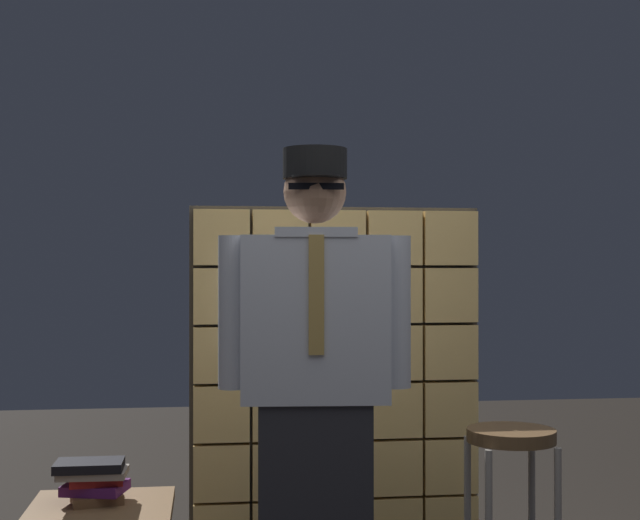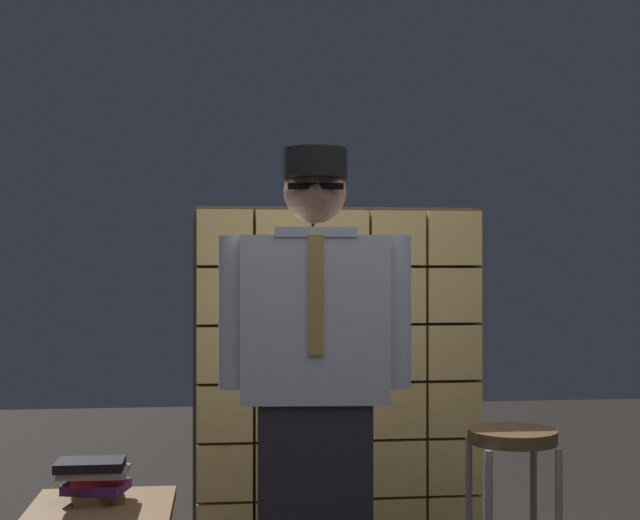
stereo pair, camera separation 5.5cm
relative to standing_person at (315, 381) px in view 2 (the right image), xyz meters
The scene contains 4 objects.
glass_block_wall 0.96m from the standing_person, 76.57° to the left, with size 1.41×0.10×1.69m.
standing_person is the anchor object (origin of this frame).
bar_stool 0.85m from the standing_person, ahead, with size 0.34×0.34×0.76m.
book_stack 0.90m from the standing_person, behind, with size 0.27×0.22×0.16m.
Camera 2 is at (-0.57, -2.78, 1.38)m, focal length 49.70 mm.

